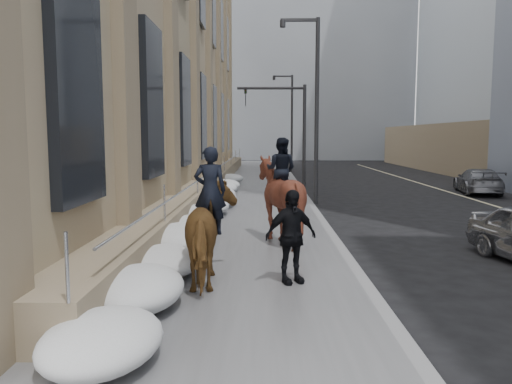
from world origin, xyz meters
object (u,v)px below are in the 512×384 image
at_px(mounted_horse_left, 213,229).
at_px(car_grey, 478,181).
at_px(mounted_horse_right, 279,197).
at_px(pedestrian, 291,236).

relative_size(mounted_horse_left, car_grey, 0.59).
height_order(mounted_horse_right, car_grey, mounted_horse_right).
xyz_separation_m(pedestrian, car_grey, (10.59, 16.51, -0.38)).
distance_m(mounted_horse_right, car_grey, 16.66).
bearing_deg(pedestrian, car_grey, 33.32).
bearing_deg(pedestrian, mounted_horse_left, 155.50).
distance_m(mounted_horse_left, car_grey, 20.46).
distance_m(mounted_horse_left, pedestrian, 1.51).
height_order(mounted_horse_left, pedestrian, mounted_horse_left).
bearing_deg(mounted_horse_right, mounted_horse_left, 89.14).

